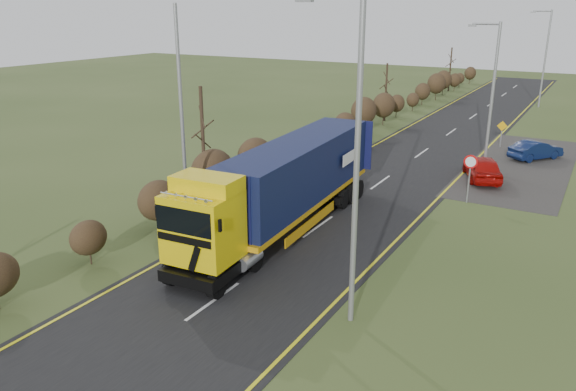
% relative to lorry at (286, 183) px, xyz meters
% --- Properties ---
extents(ground, '(160.00, 160.00, 0.00)m').
position_rel_lorry_xyz_m(ground, '(1.07, -2.88, -2.30)').
color(ground, '#36471E').
rests_on(ground, ground).
extents(road, '(8.00, 120.00, 0.02)m').
position_rel_lorry_xyz_m(road, '(1.07, 7.12, -2.29)').
color(road, black).
rests_on(road, ground).
extents(layby, '(6.00, 18.00, 0.02)m').
position_rel_lorry_xyz_m(layby, '(7.57, 17.12, -2.28)').
color(layby, '#302E2B').
rests_on(layby, ground).
extents(lane_markings, '(7.52, 116.00, 0.01)m').
position_rel_lorry_xyz_m(lane_markings, '(1.07, 6.81, -2.27)').
color(lane_markings, '#D2CD13').
rests_on(lane_markings, road).
extents(hedgerow, '(2.24, 102.04, 6.05)m').
position_rel_lorry_xyz_m(hedgerow, '(-4.93, 5.01, -0.68)').
color(hedgerow, black).
rests_on(hedgerow, ground).
extents(lorry, '(3.17, 14.65, 4.05)m').
position_rel_lorry_xyz_m(lorry, '(0.00, 0.00, 0.00)').
color(lorry, black).
rests_on(lorry, ground).
extents(car_red_hatchback, '(3.21, 4.62, 1.46)m').
position_rel_lorry_xyz_m(car_red_hatchback, '(6.04, 12.62, -1.57)').
color(car_red_hatchback, '#A40B08').
rests_on(car_red_hatchback, ground).
extents(car_blue_sedan, '(3.29, 3.87, 1.26)m').
position_rel_lorry_xyz_m(car_blue_sedan, '(8.14, 19.29, -1.67)').
color(car_blue_sedan, '#0A1538').
rests_on(car_blue_sedan, ground).
extents(streetlight_near, '(2.15, 0.20, 10.17)m').
position_rel_lorry_xyz_m(streetlight_near, '(5.53, -5.61, 3.34)').
color(streetlight_near, gray).
rests_on(streetlight_near, ground).
extents(streetlight_mid, '(1.90, 0.18, 8.90)m').
position_rel_lorry_xyz_m(streetlight_mid, '(5.65, 14.67, 2.60)').
color(streetlight_mid, gray).
rests_on(streetlight_mid, ground).
extents(streetlight_far, '(2.01, 0.19, 9.49)m').
position_rel_lorry_xyz_m(streetlight_far, '(5.54, 41.84, 2.94)').
color(streetlight_far, gray).
rests_on(streetlight_far, ground).
extents(left_pole, '(0.16, 0.16, 9.84)m').
position_rel_lorry_xyz_m(left_pole, '(-4.13, -1.89, 2.63)').
color(left_pole, gray).
rests_on(left_pole, ground).
extents(speed_sign, '(0.71, 0.10, 2.57)m').
position_rel_lorry_xyz_m(speed_sign, '(6.24, 8.03, -0.48)').
color(speed_sign, gray).
rests_on(speed_sign, ground).
extents(warning_board, '(0.74, 0.11, 1.93)m').
position_rel_lorry_xyz_m(warning_board, '(5.47, 21.73, -1.12)').
color(warning_board, gray).
rests_on(warning_board, ground).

